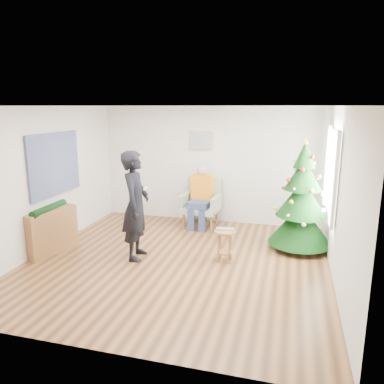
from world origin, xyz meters
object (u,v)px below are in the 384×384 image
(armchair, at_px, (201,209))
(console, at_px, (51,231))
(christmas_tree, at_px, (302,200))
(stool, at_px, (225,245))
(standing_man, at_px, (136,205))

(armchair, xyz_separation_m, console, (-2.25, -2.23, 0.01))
(christmas_tree, xyz_separation_m, console, (-4.34, -1.36, -0.53))
(stool, distance_m, standing_man, 1.67)
(standing_man, bearing_deg, christmas_tree, -75.32)
(christmas_tree, xyz_separation_m, standing_man, (-2.75, -1.17, 0.01))
(stool, height_order, armchair, armchair)
(armchair, xyz_separation_m, standing_man, (-0.66, -2.05, 0.56))
(stool, height_order, standing_man, standing_man)
(standing_man, distance_m, console, 1.69)
(armchair, distance_m, standing_man, 2.22)
(armchair, bearing_deg, standing_man, -104.70)
(standing_man, relative_size, console, 1.89)
(christmas_tree, relative_size, console, 2.07)
(stool, relative_size, armchair, 0.53)
(christmas_tree, relative_size, stool, 3.74)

